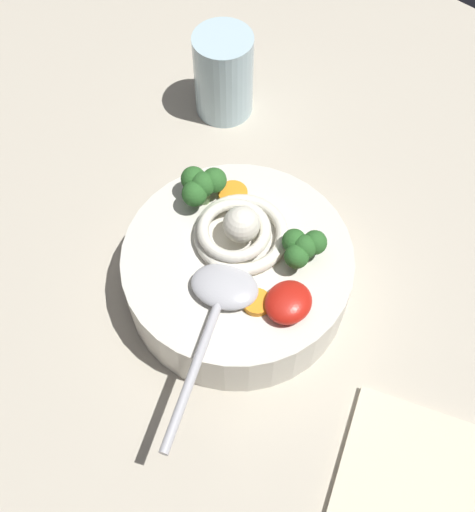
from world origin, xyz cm
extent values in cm
cube|color=#BCB29E|center=(0.00, 0.00, 1.32)|extent=(105.77, 105.77, 2.63)
cylinder|color=silver|center=(-1.20, 2.29, 5.70)|extent=(21.25, 21.25, 6.15)
cylinder|color=#B27A33|center=(-1.20, 2.29, 5.95)|extent=(18.70, 18.70, 5.65)
torus|color=silver|center=(-2.95, 1.28, 9.38)|extent=(8.71, 8.71, 1.20)
torus|color=silver|center=(-2.39, 0.90, 10.34)|extent=(9.34, 9.34, 1.08)
sphere|color=silver|center=(-2.95, 1.28, 10.94)|extent=(3.38, 3.38, 3.38)
ellipsoid|color=#B7B7BC|center=(2.24, 3.70, 9.58)|extent=(6.35, 7.22, 1.60)
cylinder|color=#B7B7BC|center=(9.18, 6.56, 9.58)|extent=(14.17, 6.45, 0.80)
ellipsoid|color=red|center=(0.31, 8.93, 9.75)|extent=(4.34, 3.90, 1.95)
cylinder|color=#7A9E60|center=(-4.59, 7.05, 9.38)|extent=(1.12, 1.12, 1.20)
sphere|color=#2D6628|center=(-4.59, 7.05, 11.07)|extent=(2.20, 2.20, 2.20)
sphere|color=#2D6628|center=(-3.49, 7.05, 10.87)|extent=(2.20, 2.20, 2.20)
sphere|color=#2D6628|center=(-5.59, 7.45, 10.97)|extent=(2.20, 2.20, 2.20)
sphere|color=#2D6628|center=(-4.59, 5.95, 10.91)|extent=(2.20, 2.20, 2.20)
cylinder|color=#7A9E60|center=(-3.92, -4.14, 9.42)|extent=(1.21, 1.21, 1.30)
sphere|color=#2D6628|center=(-3.92, -4.14, 11.26)|extent=(2.37, 2.37, 2.37)
sphere|color=#2D6628|center=(-2.74, -4.14, 11.04)|extent=(2.37, 2.37, 2.37)
sphere|color=#2D6628|center=(-5.00, -3.71, 11.15)|extent=(2.37, 2.37, 2.37)
sphere|color=#2D6628|center=(-3.92, -5.33, 11.09)|extent=(2.37, 2.37, 2.37)
cylinder|color=orange|center=(1.47, 6.67, 9.12)|extent=(2.47, 2.47, 0.69)
cylinder|color=orange|center=(-6.03, -2.31, 9.13)|extent=(2.80, 2.80, 0.71)
cylinder|color=silver|center=(-18.65, -14.26, 7.71)|extent=(6.61, 6.61, 10.17)
cube|color=beige|center=(5.17, 26.41, 3.03)|extent=(19.96, 17.93, 0.80)
camera|label=1|loc=(22.10, 21.70, 59.67)|focal=46.03mm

